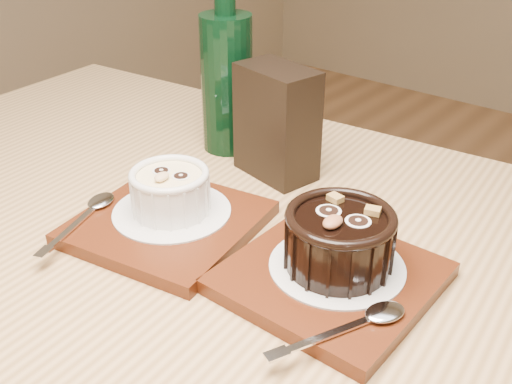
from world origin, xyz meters
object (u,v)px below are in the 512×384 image
(tray_left, at_px, (168,223))
(ramekin_white, at_px, (170,189))
(tray_right, at_px, (330,278))
(table, at_px, (215,334))
(ramekin_dark, at_px, (339,237))
(green_bottle, at_px, (227,78))
(condiment_stand, at_px, (277,123))

(tray_left, bearing_deg, ramekin_white, 113.34)
(tray_left, height_order, tray_right, same)
(table, bearing_deg, ramekin_white, 161.31)
(ramekin_dark, relative_size, green_bottle, 0.40)
(ramekin_dark, bearing_deg, ramekin_white, -174.50)
(table, xyz_separation_m, tray_right, (0.11, 0.05, 0.10))
(table, bearing_deg, green_bottle, 128.27)
(ramekin_white, xyz_separation_m, green_bottle, (-0.09, 0.19, 0.06))
(condiment_stand, height_order, green_bottle, green_bottle)
(tray_left, relative_size, ramekin_dark, 1.74)
(ramekin_dark, bearing_deg, green_bottle, 147.14)
(table, distance_m, tray_right, 0.15)
(tray_right, bearing_deg, table, -155.33)
(table, height_order, tray_left, tray_left)
(table, bearing_deg, ramekin_dark, 28.70)
(tray_right, relative_size, green_bottle, 0.70)
(condiment_stand, bearing_deg, tray_right, -39.63)
(table, height_order, ramekin_dark, ramekin_dark)
(table, bearing_deg, tray_left, 167.15)
(tray_left, distance_m, tray_right, 0.19)
(table, distance_m, ramekin_dark, 0.19)
(condiment_stand, bearing_deg, ramekin_white, -94.81)
(tray_left, xyz_separation_m, ramekin_white, (-0.00, 0.01, 0.04))
(table, distance_m, condiment_stand, 0.27)
(tray_left, relative_size, green_bottle, 0.70)
(ramekin_white, bearing_deg, table, -29.56)
(green_bottle, bearing_deg, condiment_stand, -11.94)
(table, xyz_separation_m, ramekin_dark, (0.11, 0.06, 0.14))
(ramekin_white, height_order, tray_right, ramekin_white)
(ramekin_white, relative_size, tray_right, 0.48)
(tray_right, distance_m, condiment_stand, 0.24)
(table, relative_size, condiment_stand, 9.09)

